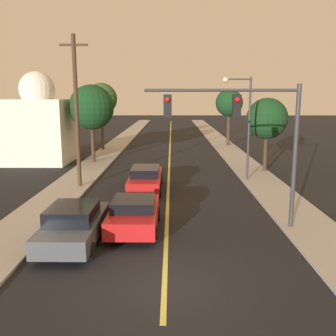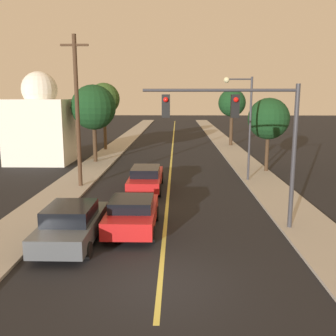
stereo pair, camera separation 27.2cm
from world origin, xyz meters
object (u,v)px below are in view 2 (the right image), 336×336
object	(u,v)px
car_near_lane_second	(146,177)
tree_right_near	(269,119)
streetlamp_right	(243,114)
traffic_signal_mast	(243,125)
tree_left_far	(104,99)
tree_left_near	(94,107)
domed_building_left	(42,125)
tree_right_far	(232,103)
car_outer_lane_front	(72,224)
utility_pole_left	(77,110)
car_near_lane_front	(132,213)

from	to	relation	value
car_near_lane_second	tree_right_near	world-z (taller)	tree_right_near
streetlamp_right	tree_right_near	distance (m)	3.81
traffic_signal_mast	tree_left_far	bearing A→B (deg)	113.40
car_near_lane_second	tree_left_near	size ratio (longest dim) A/B	0.81
traffic_signal_mast	domed_building_left	world-z (taller)	domed_building_left
tree_right_far	domed_building_left	world-z (taller)	domed_building_left
tree_left_far	tree_right_near	size ratio (longest dim) A/B	1.27
tree_left_far	tree_right_far	bearing A→B (deg)	14.58
car_outer_lane_front	utility_pole_left	size ratio (longest dim) A/B	0.52
car_near_lane_front	tree_left_far	size ratio (longest dim) A/B	0.62
car_near_lane_front	tree_right_near	size ratio (longest dim) A/B	0.79
tree_right_far	tree_left_far	bearing A→B (deg)	-165.42
car_near_lane_front	streetlamp_right	xyz separation A→B (m)	(6.00, 9.23, 3.61)
traffic_signal_mast	tree_right_near	bearing A→B (deg)	72.07
car_near_lane_second	tree_left_far	distance (m)	17.89
utility_pole_left	car_near_lane_front	bearing A→B (deg)	-61.26
car_outer_lane_front	tree_left_far	size ratio (longest dim) A/B	0.69
car_outer_lane_front	traffic_signal_mast	world-z (taller)	traffic_signal_mast
car_near_lane_second	car_near_lane_front	bearing A→B (deg)	-90.00
car_near_lane_front	tree_right_far	bearing A→B (deg)	73.78
streetlamp_right	tree_left_near	xyz separation A→B (m)	(-10.95, 6.62, 0.20)
domed_building_left	car_outer_lane_front	bearing A→B (deg)	-67.43
utility_pole_left	tree_left_near	xyz separation A→B (m)	(-0.93, 8.50, -0.12)
streetlamp_right	tree_left_far	world-z (taller)	tree_left_far
tree_left_near	utility_pole_left	bearing A→B (deg)	-83.78
streetlamp_right	utility_pole_left	xyz separation A→B (m)	(-10.02, -1.89, 0.32)
traffic_signal_mast	tree_left_near	world-z (taller)	tree_left_near
tree_left_far	utility_pole_left	bearing A→B (deg)	-84.67
car_near_lane_second	tree_right_near	xyz separation A→B (m)	(8.31, 5.42, 3.11)
car_outer_lane_front	tree_left_near	distance (m)	17.89
car_near_lane_second	tree_left_far	size ratio (longest dim) A/B	0.77
traffic_signal_mast	utility_pole_left	xyz separation A→B (m)	(-8.46, 7.08, 0.33)
tree_right_far	car_near_lane_second	bearing A→B (deg)	-111.33
utility_pole_left	tree_right_near	distance (m)	13.28
car_outer_lane_front	streetlamp_right	bearing A→B (deg)	52.74
tree_right_far	domed_building_left	distance (m)	20.19
tree_right_near	car_outer_lane_front	bearing A→B (deg)	-127.36
utility_pole_left	car_outer_lane_front	bearing A→B (deg)	-77.54
tree_left_far	car_near_lane_second	bearing A→B (deg)	-71.48
utility_pole_left	tree_left_far	bearing A→B (deg)	95.33
streetlamp_right	utility_pole_left	size ratio (longest dim) A/B	0.74
car_near_lane_second	traffic_signal_mast	world-z (taller)	traffic_signal_mast
domed_building_left	tree_right_near	bearing A→B (deg)	-12.57
car_near_lane_front	tree_right_far	world-z (taller)	tree_right_far
tree_left_near	tree_left_far	distance (m)	7.44
traffic_signal_mast	streetlamp_right	size ratio (longest dim) A/B	0.94
tree_right_near	domed_building_left	bearing A→B (deg)	167.43
car_near_lane_front	streetlamp_right	distance (m)	11.58
car_near_lane_front	tree_left_far	xyz separation A→B (m)	(-5.51, 23.24, 4.42)
streetlamp_right	domed_building_left	world-z (taller)	domed_building_left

